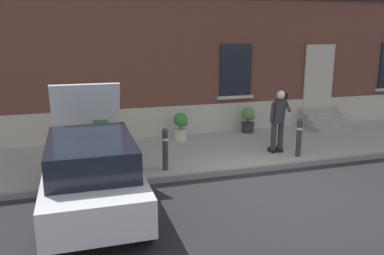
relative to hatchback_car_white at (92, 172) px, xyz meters
name	(u,v)px	position (x,y,z in m)	size (l,w,h in m)	color
ground_plane	(273,185)	(4.00, 0.11, -0.80)	(80.00, 80.00, 0.00)	#232326
sidewalk	(227,149)	(4.00, 2.91, -0.72)	(24.00, 3.60, 0.15)	#99968E
curb_edge	(255,169)	(4.00, 1.05, -0.72)	(24.00, 0.12, 0.15)	gray
building_facade	(201,23)	(4.01, 5.40, 2.93)	(24.00, 1.52, 7.50)	brown
entrance_stoop	(323,120)	(8.19, 4.23, -0.41)	(1.41, 1.28, 0.64)	#9E998E
hatchback_car_white	(92,172)	(0.00, 0.00, 0.00)	(1.82, 4.08, 2.34)	white
bollard_near_person	(299,136)	(5.47, 1.46, -0.09)	(0.15, 0.15, 1.04)	#333338
bollard_far_left	(165,148)	(1.79, 1.46, -0.09)	(0.15, 0.15, 1.04)	#333338
person_on_phone	(279,118)	(5.09, 1.92, 0.35)	(0.51, 0.48, 1.75)	#2D2D33
planter_olive	(101,129)	(0.50, 4.26, -0.19)	(0.44, 0.44, 0.86)	#606B38
planter_cream	(181,126)	(2.90, 4.03, -0.19)	(0.44, 0.44, 0.86)	beige
planter_charcoal	(248,119)	(5.31, 4.27, -0.19)	(0.44, 0.44, 0.86)	#2D2D30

